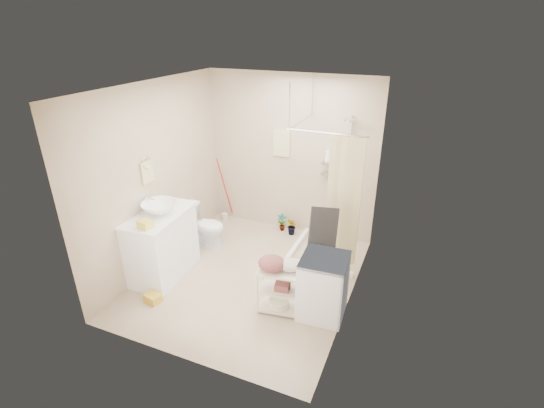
% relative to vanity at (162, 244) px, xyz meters
% --- Properties ---
extents(floor, '(3.20, 3.20, 0.00)m').
position_rel_vanity_xyz_m(floor, '(1.16, 0.36, -0.47)').
color(floor, '#BAA78B').
rests_on(floor, ground).
extents(ceiling, '(2.80, 3.20, 0.04)m').
position_rel_vanity_xyz_m(ceiling, '(1.16, 0.36, 2.13)').
color(ceiling, silver).
rests_on(ceiling, ground).
extents(wall_back, '(2.80, 0.04, 2.60)m').
position_rel_vanity_xyz_m(wall_back, '(1.16, 1.96, 0.83)').
color(wall_back, '#BDAB92').
rests_on(wall_back, ground).
extents(wall_front, '(2.80, 0.04, 2.60)m').
position_rel_vanity_xyz_m(wall_front, '(1.16, -1.24, 0.83)').
color(wall_front, '#BDAB92').
rests_on(wall_front, ground).
extents(wall_left, '(0.04, 3.20, 2.60)m').
position_rel_vanity_xyz_m(wall_left, '(-0.24, 0.36, 0.83)').
color(wall_left, '#BDAB92').
rests_on(wall_left, ground).
extents(wall_right, '(0.04, 3.20, 2.60)m').
position_rel_vanity_xyz_m(wall_right, '(2.56, 0.36, 0.83)').
color(wall_right, '#BDAB92').
rests_on(wall_right, ground).
extents(vanity, '(0.67, 1.11, 0.94)m').
position_rel_vanity_xyz_m(vanity, '(0.00, 0.00, 0.00)').
color(vanity, white).
rests_on(vanity, ground).
extents(sink, '(0.58, 0.58, 0.16)m').
position_rel_vanity_xyz_m(sink, '(0.03, 0.01, 0.55)').
color(sink, white).
rests_on(sink, vanity).
extents(counter_basket, '(0.20, 0.17, 0.10)m').
position_rel_vanity_xyz_m(counter_basket, '(0.11, -0.38, 0.52)').
color(counter_basket, yellow).
rests_on(counter_basket, vanity).
extents(floor_basket, '(0.32, 0.27, 0.15)m').
position_rel_vanity_xyz_m(floor_basket, '(0.25, -0.60, -0.39)').
color(floor_basket, gold).
rests_on(floor_basket, ground).
extents(toilet, '(0.67, 0.39, 0.67)m').
position_rel_vanity_xyz_m(toilet, '(0.12, 0.91, -0.13)').
color(toilet, white).
rests_on(toilet, ground).
extents(mop, '(0.13, 0.13, 1.18)m').
position_rel_vanity_xyz_m(mop, '(-0.03, 1.81, 0.12)').
color(mop, red).
rests_on(mop, ground).
extents(potted_plant_a, '(0.17, 0.12, 0.31)m').
position_rel_vanity_xyz_m(potted_plant_a, '(1.08, 1.81, -0.31)').
color(potted_plant_a, brown).
rests_on(potted_plant_a, ground).
extents(potted_plant_b, '(0.22, 0.22, 0.31)m').
position_rel_vanity_xyz_m(potted_plant_b, '(1.29, 1.74, -0.32)').
color(potted_plant_b, brown).
rests_on(potted_plant_b, ground).
extents(hanging_towel, '(0.28, 0.03, 0.42)m').
position_rel_vanity_xyz_m(hanging_towel, '(1.01, 1.94, 1.03)').
color(hanging_towel, beige).
rests_on(hanging_towel, wall_back).
extents(towel_ring, '(0.04, 0.22, 0.34)m').
position_rel_vanity_xyz_m(towel_ring, '(-0.22, 0.16, 1.00)').
color(towel_ring, '#D9CC85').
rests_on(towel_ring, wall_left).
extents(tp_holder, '(0.08, 0.12, 0.14)m').
position_rel_vanity_xyz_m(tp_holder, '(-0.20, 0.41, 0.25)').
color(tp_holder, white).
rests_on(tp_holder, wall_left).
extents(shower, '(1.10, 1.10, 2.10)m').
position_rel_vanity_xyz_m(shower, '(2.01, 1.41, 0.58)').
color(shower, white).
rests_on(shower, ground).
extents(shampoo_bottle_a, '(0.10, 0.11, 0.23)m').
position_rel_vanity_xyz_m(shampoo_bottle_a, '(1.80, 1.87, 0.97)').
color(shampoo_bottle_a, white).
rests_on(shampoo_bottle_a, shower).
extents(shampoo_bottle_b, '(0.09, 0.09, 0.16)m').
position_rel_vanity_xyz_m(shampoo_bottle_b, '(1.86, 1.87, 0.93)').
color(shampoo_bottle_b, '#3D4B9B').
rests_on(shampoo_bottle_b, shower).
extents(washing_machine, '(0.57, 0.58, 0.79)m').
position_rel_vanity_xyz_m(washing_machine, '(2.30, 0.04, -0.08)').
color(washing_machine, white).
rests_on(washing_machine, ground).
extents(laundry_rack, '(0.54, 0.37, 0.70)m').
position_rel_vanity_xyz_m(laundry_rack, '(1.79, -0.12, -0.12)').
color(laundry_rack, beige).
rests_on(laundry_rack, ground).
extents(ironing_board, '(0.36, 0.27, 1.25)m').
position_rel_vanity_xyz_m(ironing_board, '(2.17, 0.34, 0.16)').
color(ironing_board, black).
rests_on(ironing_board, ground).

